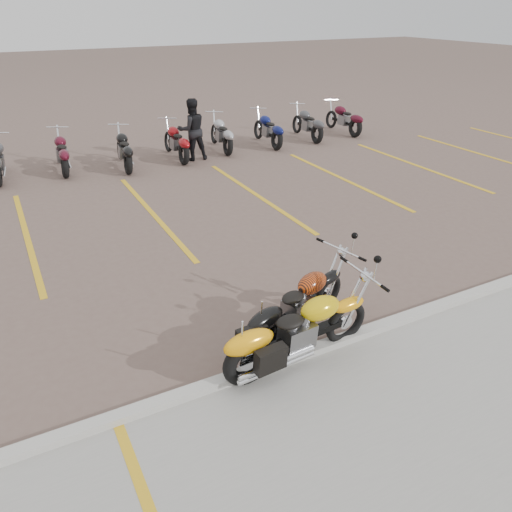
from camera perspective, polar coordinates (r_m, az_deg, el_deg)
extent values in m
plane|color=brown|center=(8.37, -3.54, -4.40)|extent=(100.00, 100.00, 0.00)
cube|color=#9E9B93|center=(5.60, 18.28, -25.99)|extent=(60.00, 5.00, 0.01)
cube|color=#ADAAA3|center=(6.88, 3.53, -11.71)|extent=(60.00, 0.18, 0.12)
torus|color=black|center=(7.19, 10.04, -7.54)|extent=(0.68, 0.16, 0.67)
torus|color=black|center=(6.41, -1.03, -11.97)|extent=(0.72, 0.23, 0.71)
cube|color=black|center=(6.73, 4.88, -9.25)|extent=(1.35, 0.22, 0.10)
cube|color=slate|center=(6.66, 4.54, -8.97)|extent=(0.45, 0.34, 0.35)
ellipsoid|color=#DCB30B|center=(6.66, 7.02, -5.87)|extent=(0.62, 0.37, 0.31)
ellipsoid|color=black|center=(6.44, 3.66, -7.43)|extent=(0.42, 0.30, 0.12)
torus|color=black|center=(7.84, 7.99, -4.32)|extent=(0.63, 0.32, 0.63)
torus|color=black|center=(6.84, 0.69, -9.29)|extent=(0.69, 0.39, 0.67)
cube|color=black|center=(7.29, 4.62, -6.27)|extent=(1.23, 0.55, 0.10)
cube|color=slate|center=(7.22, 4.40, -6.04)|extent=(0.48, 0.42, 0.33)
ellipsoid|color=black|center=(7.29, 6.04, -3.08)|extent=(0.64, 0.49, 0.29)
ellipsoid|color=black|center=(7.00, 3.84, -4.74)|extent=(0.44, 0.37, 0.12)
imported|color=black|center=(15.59, -7.34, 14.13)|extent=(0.92, 0.74, 1.83)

